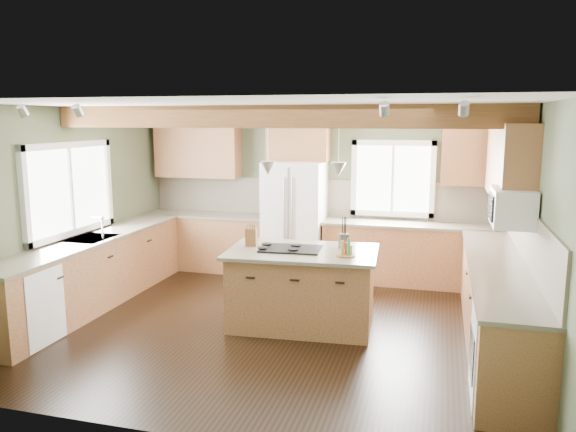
# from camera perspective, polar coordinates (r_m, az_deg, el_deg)

# --- Properties ---
(floor) EXTENTS (5.60, 5.60, 0.00)m
(floor) POSITION_cam_1_polar(r_m,az_deg,el_deg) (6.87, -1.41, -11.00)
(floor) COLOR black
(floor) RESTS_ON ground
(ceiling) EXTENTS (5.60, 5.60, 0.00)m
(ceiling) POSITION_cam_1_polar(r_m,az_deg,el_deg) (6.43, -1.50, 11.22)
(ceiling) COLOR silver
(ceiling) RESTS_ON wall_back
(wall_back) EXTENTS (5.60, 0.00, 5.60)m
(wall_back) POSITION_cam_1_polar(r_m,az_deg,el_deg) (8.92, 3.18, 2.45)
(wall_back) COLOR #465039
(wall_back) RESTS_ON ground
(wall_left) EXTENTS (0.00, 5.00, 5.00)m
(wall_left) POSITION_cam_1_polar(r_m,az_deg,el_deg) (7.80, -21.57, 0.71)
(wall_left) COLOR #465039
(wall_left) RESTS_ON ground
(wall_right) EXTENTS (0.00, 5.00, 5.00)m
(wall_right) POSITION_cam_1_polar(r_m,az_deg,el_deg) (6.33, 23.63, -1.42)
(wall_right) COLOR #465039
(wall_right) RESTS_ON ground
(ceiling_beam) EXTENTS (5.55, 0.26, 0.26)m
(ceiling_beam) POSITION_cam_1_polar(r_m,az_deg,el_deg) (6.52, -1.24, 10.06)
(ceiling_beam) COLOR #573119
(ceiling_beam) RESTS_ON ceiling
(soffit_trim) EXTENTS (5.55, 0.20, 0.10)m
(soffit_trim) POSITION_cam_1_polar(r_m,az_deg,el_deg) (8.75, 3.11, 10.45)
(soffit_trim) COLOR #573119
(soffit_trim) RESTS_ON ceiling
(backsplash_back) EXTENTS (5.58, 0.03, 0.58)m
(backsplash_back) POSITION_cam_1_polar(r_m,az_deg,el_deg) (8.92, 3.15, 1.87)
(backsplash_back) COLOR brown
(backsplash_back) RESTS_ON wall_back
(backsplash_right) EXTENTS (0.03, 3.70, 0.58)m
(backsplash_right) POSITION_cam_1_polar(r_m,az_deg,el_deg) (6.39, 23.38, -2.12)
(backsplash_right) COLOR brown
(backsplash_right) RESTS_ON wall_right
(base_cab_back_left) EXTENTS (2.02, 0.60, 0.88)m
(base_cab_back_left) POSITION_cam_1_polar(r_m,az_deg,el_deg) (9.33, -8.09, -2.67)
(base_cab_back_left) COLOR brown
(base_cab_back_left) RESTS_ON floor
(counter_back_left) EXTENTS (2.06, 0.64, 0.04)m
(counter_back_left) POSITION_cam_1_polar(r_m,az_deg,el_deg) (9.24, -8.16, 0.12)
(counter_back_left) COLOR brown
(counter_back_left) RESTS_ON base_cab_back_left
(base_cab_back_right) EXTENTS (2.62, 0.60, 0.88)m
(base_cab_back_right) POSITION_cam_1_polar(r_m,az_deg,el_deg) (8.60, 12.47, -3.88)
(base_cab_back_right) COLOR brown
(base_cab_back_right) RESTS_ON floor
(counter_back_right) EXTENTS (2.66, 0.64, 0.04)m
(counter_back_right) POSITION_cam_1_polar(r_m,az_deg,el_deg) (8.50, 12.59, -0.87)
(counter_back_right) COLOR brown
(counter_back_right) RESTS_ON base_cab_back_right
(base_cab_left) EXTENTS (0.60, 3.70, 0.88)m
(base_cab_left) POSITION_cam_1_polar(r_m,az_deg,el_deg) (7.84, -19.19, -5.54)
(base_cab_left) COLOR brown
(base_cab_left) RESTS_ON floor
(counter_left) EXTENTS (0.64, 3.74, 0.04)m
(counter_left) POSITION_cam_1_polar(r_m,az_deg,el_deg) (7.73, -19.38, -2.25)
(counter_left) COLOR brown
(counter_left) RESTS_ON base_cab_left
(base_cab_right) EXTENTS (0.60, 3.70, 0.88)m
(base_cab_right) POSITION_cam_1_polar(r_m,az_deg,el_deg) (6.55, 20.42, -8.62)
(base_cab_right) COLOR brown
(base_cab_right) RESTS_ON floor
(counter_right) EXTENTS (0.64, 3.74, 0.04)m
(counter_right) POSITION_cam_1_polar(r_m,az_deg,el_deg) (6.42, 20.67, -4.72)
(counter_right) COLOR brown
(counter_right) RESTS_ON base_cab_right
(upper_cab_back_left) EXTENTS (1.40, 0.35, 0.90)m
(upper_cab_back_left) POSITION_cam_1_polar(r_m,az_deg,el_deg) (9.32, -9.15, 6.67)
(upper_cab_back_left) COLOR brown
(upper_cab_back_left) RESTS_ON wall_back
(upper_cab_over_fridge) EXTENTS (0.96, 0.35, 0.70)m
(upper_cab_over_fridge) POSITION_cam_1_polar(r_m,az_deg,el_deg) (8.75, 1.05, 7.91)
(upper_cab_over_fridge) COLOR brown
(upper_cab_over_fridge) RESTS_ON wall_back
(upper_cab_right) EXTENTS (0.35, 2.20, 0.90)m
(upper_cab_right) POSITION_cam_1_polar(r_m,az_deg,el_deg) (7.11, 21.57, 5.17)
(upper_cab_right) COLOR brown
(upper_cab_right) RESTS_ON wall_right
(upper_cab_back_corner) EXTENTS (0.90, 0.35, 0.90)m
(upper_cab_back_corner) POSITION_cam_1_polar(r_m,az_deg,el_deg) (8.50, 18.38, 6.01)
(upper_cab_back_corner) COLOR brown
(upper_cab_back_corner) RESTS_ON wall_back
(window_left) EXTENTS (0.04, 1.60, 1.05)m
(window_left) POSITION_cam_1_polar(r_m,az_deg,el_deg) (7.79, -21.35, 2.57)
(window_left) COLOR white
(window_left) RESTS_ON wall_left
(window_back) EXTENTS (1.10, 0.04, 1.00)m
(window_back) POSITION_cam_1_polar(r_m,az_deg,el_deg) (8.71, 10.60, 3.77)
(window_back) COLOR white
(window_back) RESTS_ON wall_back
(sink) EXTENTS (0.50, 0.65, 0.03)m
(sink) POSITION_cam_1_polar(r_m,az_deg,el_deg) (7.73, -19.38, -2.21)
(sink) COLOR #262628
(sink) RESTS_ON counter_left
(faucet) EXTENTS (0.02, 0.02, 0.28)m
(faucet) POSITION_cam_1_polar(r_m,az_deg,el_deg) (7.60, -18.33, -1.23)
(faucet) COLOR #B2B2B7
(faucet) RESTS_ON sink
(dishwasher) EXTENTS (0.60, 0.60, 0.84)m
(dishwasher) POSITION_cam_1_polar(r_m,az_deg,el_deg) (6.85, -25.29, -8.23)
(dishwasher) COLOR white
(dishwasher) RESTS_ON floor
(oven) EXTENTS (0.60, 0.72, 0.84)m
(oven) POSITION_cam_1_polar(r_m,az_deg,el_deg) (5.34, 21.51, -13.06)
(oven) COLOR white
(oven) RESTS_ON floor
(microwave) EXTENTS (0.40, 0.70, 0.38)m
(microwave) POSITION_cam_1_polar(r_m,az_deg,el_deg) (6.21, 21.84, 0.85)
(microwave) COLOR white
(microwave) RESTS_ON wall_right
(pendant_left) EXTENTS (0.18, 0.18, 0.16)m
(pendant_left) POSITION_cam_1_polar(r_m,az_deg,el_deg) (6.54, -2.05, 4.88)
(pendant_left) COLOR #B2B2B7
(pendant_left) RESTS_ON ceiling
(pendant_right) EXTENTS (0.18, 0.18, 0.16)m
(pendant_right) POSITION_cam_1_polar(r_m,az_deg,el_deg) (6.40, 5.14, 4.74)
(pendant_right) COLOR #B2B2B7
(pendant_right) RESTS_ON ceiling
(refrigerator) EXTENTS (0.90, 0.74, 1.80)m
(refrigerator) POSITION_cam_1_polar(r_m,az_deg,el_deg) (8.69, 0.69, -0.41)
(refrigerator) COLOR white
(refrigerator) RESTS_ON floor
(island) EXTENTS (1.71, 1.12, 0.88)m
(island) POSITION_cam_1_polar(r_m,az_deg,el_deg) (6.74, 1.45, -7.46)
(island) COLOR brown
(island) RESTS_ON floor
(island_top) EXTENTS (1.82, 1.23, 0.04)m
(island_top) POSITION_cam_1_polar(r_m,az_deg,el_deg) (6.62, 1.47, -3.66)
(island_top) COLOR brown
(island_top) RESTS_ON island
(cooktop) EXTENTS (0.74, 0.52, 0.02)m
(cooktop) POSITION_cam_1_polar(r_m,az_deg,el_deg) (6.64, 0.31, -3.35)
(cooktop) COLOR black
(cooktop) RESTS_ON island_top
(knife_block) EXTENTS (0.14, 0.11, 0.22)m
(knife_block) POSITION_cam_1_polar(r_m,az_deg,el_deg) (6.82, -3.76, -2.16)
(knife_block) COLOR brown
(knife_block) RESTS_ON island_top
(utensil_crock) EXTENTS (0.13, 0.13, 0.17)m
(utensil_crock) POSITION_cam_1_polar(r_m,az_deg,el_deg) (6.76, 5.69, -2.51)
(utensil_crock) COLOR #37302C
(utensil_crock) RESTS_ON island_top
(bottle_tray) EXTENTS (0.25, 0.25, 0.19)m
(bottle_tray) POSITION_cam_1_polar(r_m,az_deg,el_deg) (6.34, 5.90, -3.22)
(bottle_tray) COLOR brown
(bottle_tray) RESTS_ON island_top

